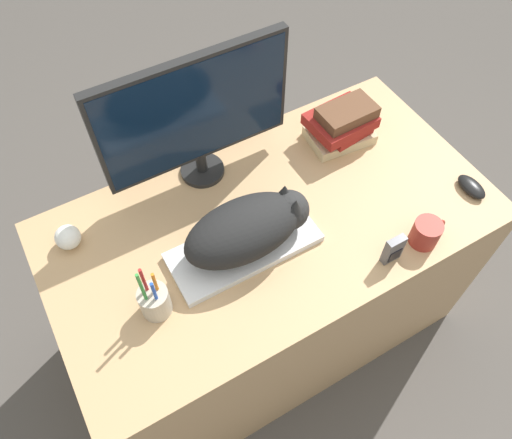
{
  "coord_description": "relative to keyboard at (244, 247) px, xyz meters",
  "views": [
    {
      "loc": [
        -0.48,
        -0.36,
        2.02
      ],
      "look_at": [
        -0.06,
        0.36,
        0.83
      ],
      "focal_mm": 35.0,
      "sensor_mm": 36.0,
      "label": 1
    }
  ],
  "objects": [
    {
      "name": "ground_plane",
      "position": [
        0.13,
        -0.32,
        -0.78
      ],
      "size": [
        12.0,
        12.0,
        0.0
      ],
      "primitive_type": "plane",
      "color": "#4C4742"
    },
    {
      "name": "monitor",
      "position": [
        0.03,
        0.33,
        0.24
      ],
      "size": [
        0.59,
        0.14,
        0.45
      ],
      "color": "black",
      "rests_on": "desk"
    },
    {
      "name": "cat",
      "position": [
        0.02,
        -0.0,
        0.09
      ],
      "size": [
        0.39,
        0.19,
        0.16
      ],
      "color": "black",
      "rests_on": "keyboard"
    },
    {
      "name": "book_stack",
      "position": [
        0.5,
        0.23,
        0.06
      ],
      "size": [
        0.23,
        0.17,
        0.15
      ],
      "color": "#C6B284",
      "rests_on": "desk"
    },
    {
      "name": "phone",
      "position": [
        0.35,
        -0.24,
        0.04
      ],
      "size": [
        0.06,
        0.03,
        0.1
      ],
      "color": "#4C4C51",
      "rests_on": "desk"
    },
    {
      "name": "keyboard",
      "position": [
        0.0,
        0.0,
        0.0
      ],
      "size": [
        0.44,
        0.18,
        0.02
      ],
      "color": "silver",
      "rests_on": "desk"
    },
    {
      "name": "coffee_mug",
      "position": [
        0.48,
        -0.24,
        0.03
      ],
      "size": [
        0.11,
        0.08,
        0.08
      ],
      "color": "#9E2D23",
      "rests_on": "desk"
    },
    {
      "name": "desk",
      "position": [
        0.13,
        0.05,
        -0.4
      ],
      "size": [
        1.38,
        0.74,
        0.77
      ],
      "color": "tan",
      "rests_on": "ground_plane"
    },
    {
      "name": "pen_cup",
      "position": [
        -0.3,
        -0.05,
        0.04
      ],
      "size": [
        0.08,
        0.08,
        0.22
      ],
      "color": "#B2A893",
      "rests_on": "desk"
    },
    {
      "name": "baseball",
      "position": [
        -0.44,
        0.27,
        0.03
      ],
      "size": [
        0.07,
        0.07,
        0.07
      ],
      "color": "silver",
      "rests_on": "desk"
    },
    {
      "name": "computer_mouse",
      "position": [
        0.74,
        -0.16,
        0.0
      ],
      "size": [
        0.06,
        0.11,
        0.03
      ],
      "color": "black",
      "rests_on": "desk"
    }
  ]
}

